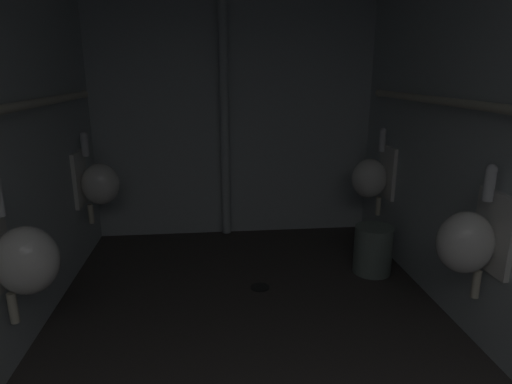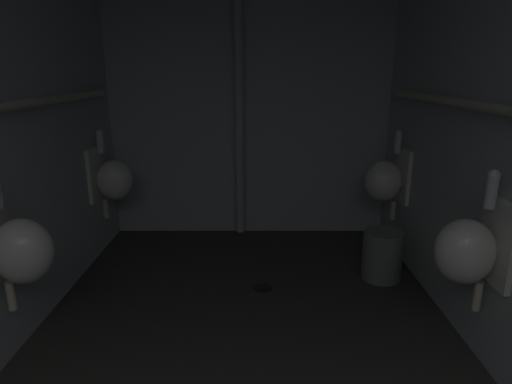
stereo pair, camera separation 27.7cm
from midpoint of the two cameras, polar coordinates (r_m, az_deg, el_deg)
name	(u,v)px [view 1 (the left image)]	position (r m, az deg, el deg)	size (l,w,h in m)	color
floor	(257,365)	(2.57, -3.25, -21.95)	(2.69, 4.07, 0.08)	#383330
wall_back	(234,106)	(4.05, -4.95, 11.15)	(2.69, 0.06, 2.42)	#B1BBBB
urinal_left_mid	(22,259)	(2.44, -31.50, -7.62)	(0.32, 0.30, 0.76)	silver
urinal_left_far	(98,183)	(3.75, -22.20, 1.09)	(0.32, 0.30, 0.76)	silver
urinal_right_mid	(469,240)	(2.51, 23.56, -5.97)	(0.32, 0.30, 0.76)	silver
urinal_right_far	(372,177)	(3.76, 13.03, 1.90)	(0.32, 0.30, 0.76)	silver
supply_pipe_right	(504,109)	(2.41, 27.16, 9.67)	(0.06, 3.33, 0.06)	beige
standpipe_back_wall	(224,107)	(3.94, -6.25, 11.00)	(0.08, 0.08, 2.37)	#B1BBBB
floor_drain	(260,287)	(3.22, -1.98, -12.52)	(0.14, 0.14, 0.01)	black
waste_bin	(373,250)	(3.46, 12.98, -7.51)	(0.29, 0.29, 0.37)	slate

